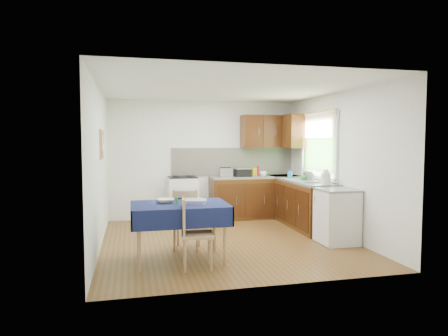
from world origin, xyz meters
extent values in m
plane|color=#543716|center=(0.00, 0.00, 0.00)|extent=(4.20, 4.20, 0.00)
cube|color=white|center=(0.00, 0.00, 2.50)|extent=(4.00, 4.20, 0.02)
cube|color=silver|center=(0.00, 2.10, 1.25)|extent=(4.00, 0.02, 2.50)
cube|color=silver|center=(0.00, -2.10, 1.25)|extent=(4.00, 0.02, 2.50)
cube|color=white|center=(-2.00, 0.00, 1.25)|extent=(0.02, 4.20, 2.50)
cube|color=silver|center=(2.00, 0.00, 1.25)|extent=(0.02, 4.20, 2.50)
cube|color=black|center=(1.05, 1.80, 0.43)|extent=(1.90, 0.60, 0.86)
cube|color=black|center=(1.70, 0.65, 0.43)|extent=(0.60, 1.70, 0.86)
cube|color=slate|center=(1.05, 1.80, 0.88)|extent=(1.90, 0.60, 0.04)
cube|color=slate|center=(1.70, 0.65, 0.88)|extent=(0.60, 1.70, 0.04)
cube|color=slate|center=(1.70, 1.80, 0.88)|extent=(0.60, 0.60, 0.04)
cube|color=beige|center=(0.65, 2.08, 1.20)|extent=(2.70, 0.02, 0.60)
cube|color=black|center=(1.40, 1.93, 1.85)|extent=(1.20, 0.35, 0.70)
cube|color=black|center=(1.82, 1.50, 1.85)|extent=(0.35, 0.50, 0.70)
cube|color=white|center=(-0.50, 1.80, 0.45)|extent=(0.60, 0.60, 0.90)
cube|color=black|center=(-0.50, 1.80, 0.91)|extent=(0.58, 0.58, 0.02)
cube|color=black|center=(-0.50, 1.50, 0.45)|extent=(0.44, 0.01, 0.32)
cube|color=#2E5824|center=(1.99, 0.70, 1.50)|extent=(0.01, 1.40, 0.85)
cube|color=white|center=(1.97, 0.70, 2.15)|extent=(0.04, 1.48, 0.06)
cube|color=white|center=(1.97, 0.70, 0.95)|extent=(0.04, 1.48, 0.06)
cube|color=beige|center=(1.96, 0.70, 1.93)|extent=(0.02, 1.36, 0.44)
cube|color=white|center=(1.70, -0.55, 0.42)|extent=(0.55, 0.58, 0.85)
cube|color=slate|center=(1.70, -0.55, 0.87)|extent=(0.58, 0.60, 0.03)
cube|color=tan|center=(-1.98, 0.30, 1.60)|extent=(0.02, 0.62, 0.47)
cube|color=olive|center=(-1.96, 0.30, 1.60)|extent=(0.01, 0.56, 0.41)
cube|color=white|center=(-1.95, 0.22, 1.62)|extent=(0.00, 0.18, 0.24)
cube|color=white|center=(-1.95, 0.42, 1.50)|extent=(0.00, 0.15, 0.20)
cube|color=#0E183A|center=(-0.88, -0.91, 0.78)|extent=(1.27, 0.85, 0.03)
cube|color=#0E183A|center=(-0.88, -1.35, 0.67)|extent=(1.31, 0.02, 0.26)
cube|color=#0E183A|center=(-0.88, -0.48, 0.67)|extent=(1.31, 0.02, 0.26)
cube|color=#0E183A|center=(-1.53, -0.91, 0.67)|extent=(0.02, 0.89, 0.26)
cube|color=#0E183A|center=(-0.23, -0.91, 0.67)|extent=(0.02, 0.89, 0.26)
cylinder|color=tan|center=(-1.44, -1.26, 0.38)|extent=(0.05, 0.05, 0.77)
cylinder|color=tan|center=(-0.32, -1.26, 0.38)|extent=(0.05, 0.05, 0.77)
cylinder|color=tan|center=(-1.44, -0.57, 0.38)|extent=(0.05, 0.05, 0.77)
cylinder|color=tan|center=(-0.32, -0.57, 0.38)|extent=(0.05, 0.05, 0.77)
cube|color=tan|center=(-0.70, -0.35, 0.44)|extent=(0.51, 0.51, 0.04)
cube|color=tan|center=(-0.75, -0.52, 0.79)|extent=(0.37, 0.13, 0.30)
cylinder|color=tan|center=(-0.50, -0.23, 0.22)|extent=(0.04, 0.04, 0.44)
cylinder|color=tan|center=(-0.82, -0.14, 0.22)|extent=(0.04, 0.04, 0.44)
cylinder|color=tan|center=(-0.59, -0.55, 0.22)|extent=(0.04, 0.04, 0.44)
cylinder|color=tan|center=(-0.91, -0.47, 0.22)|extent=(0.04, 0.04, 0.44)
cube|color=tan|center=(-0.70, -1.27, 0.44)|extent=(0.45, 0.45, 0.04)
cube|color=tan|center=(-0.87, -1.26, 0.78)|extent=(0.07, 0.37, 0.29)
cylinder|color=tan|center=(-0.55, -1.46, 0.22)|extent=(0.04, 0.04, 0.44)
cylinder|color=tan|center=(-0.52, -1.13, 0.22)|extent=(0.04, 0.04, 0.44)
cylinder|color=tan|center=(-0.88, -1.42, 0.22)|extent=(0.04, 0.04, 0.44)
cylinder|color=tan|center=(-0.85, -1.09, 0.22)|extent=(0.04, 0.04, 0.44)
cube|color=#BCBBC0|center=(0.40, 1.74, 0.99)|extent=(0.27, 0.16, 0.19)
cube|color=black|center=(0.40, 1.74, 1.10)|extent=(0.23, 0.02, 0.02)
cube|color=black|center=(0.77, 1.76, 0.98)|extent=(0.33, 0.28, 0.15)
cube|color=#BCBBC0|center=(0.77, 1.76, 1.07)|extent=(0.33, 0.28, 0.03)
cylinder|color=#B60E1D|center=(1.11, 1.73, 1.01)|extent=(0.05, 0.05, 0.22)
cube|color=yellow|center=(1.10, 1.93, 0.98)|extent=(0.15, 0.13, 0.16)
cube|color=gray|center=(1.64, 0.39, 0.91)|extent=(0.44, 0.33, 0.02)
cylinder|color=white|center=(1.64, 0.39, 1.00)|extent=(0.05, 0.21, 0.21)
cylinder|color=white|center=(1.72, -0.10, 1.00)|extent=(0.16, 0.16, 0.20)
sphere|color=white|center=(1.72, -0.10, 1.12)|extent=(0.10, 0.10, 0.10)
imported|color=white|center=(1.20, 1.70, 0.95)|extent=(0.14, 0.14, 0.11)
imported|color=white|center=(1.69, 0.72, 1.05)|extent=(0.16, 0.16, 0.29)
imported|color=#2078BE|center=(1.63, 1.24, 0.99)|extent=(0.12, 0.12, 0.18)
imported|color=#268C30|center=(1.61, 0.55, 0.99)|extent=(0.14, 0.14, 0.17)
imported|color=#F4EFC8|center=(-1.06, -0.80, 0.82)|extent=(0.26, 0.26, 0.06)
imported|color=white|center=(-0.70, -0.63, 0.81)|extent=(0.29, 0.31, 0.02)
cylinder|color=#228037|center=(-0.92, -0.90, 0.84)|extent=(0.05, 0.05, 0.09)
cube|color=navy|center=(-0.68, -0.96, 0.82)|extent=(0.36, 0.32, 0.05)
camera|label=1|loc=(-1.52, -6.32, 1.66)|focal=32.00mm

